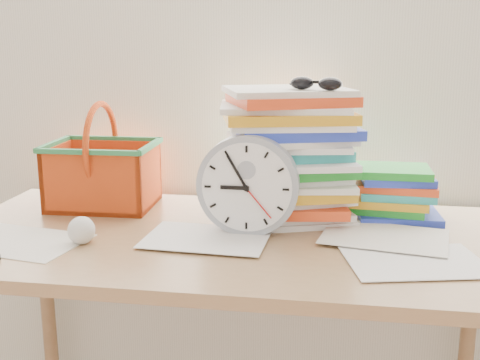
% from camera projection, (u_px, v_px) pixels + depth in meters
% --- Properties ---
extents(curtain, '(2.40, 0.01, 2.50)m').
position_uv_depth(curtain, '(251.00, 8.00, 1.70)').
color(curtain, white).
rests_on(curtain, room_shell).
extents(desk, '(1.40, 0.70, 0.75)m').
position_uv_depth(desk, '(229.00, 264.00, 1.48)').
color(desk, '#987047').
rests_on(desk, ground).
extents(paper_stack, '(0.41, 0.36, 0.34)m').
position_uv_depth(paper_stack, '(289.00, 155.00, 1.56)').
color(paper_stack, white).
rests_on(paper_stack, desk).
extents(clock, '(0.25, 0.05, 0.25)m').
position_uv_depth(clock, '(248.00, 185.00, 1.45)').
color(clock, '#979EA9').
rests_on(clock, desk).
extents(sunglasses, '(0.18, 0.16, 0.04)m').
position_uv_depth(sunglasses, '(316.00, 83.00, 1.45)').
color(sunglasses, black).
rests_on(sunglasses, paper_stack).
extents(book_stack, '(0.25, 0.20, 0.14)m').
position_uv_depth(book_stack, '(393.00, 193.00, 1.59)').
color(book_stack, white).
rests_on(book_stack, desk).
extents(basket, '(0.30, 0.23, 0.29)m').
position_uv_depth(basket, '(102.00, 156.00, 1.68)').
color(basket, '#E75016').
rests_on(basket, desk).
extents(crumpled_ball, '(0.07, 0.07, 0.07)m').
position_uv_depth(crumpled_ball, '(81.00, 230.00, 1.40)').
color(crumpled_ball, white).
rests_on(crumpled_ball, desk).
extents(scattered_papers, '(1.26, 0.42, 0.02)m').
position_uv_depth(scattered_papers, '(229.00, 232.00, 1.46)').
color(scattered_papers, white).
rests_on(scattered_papers, desk).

